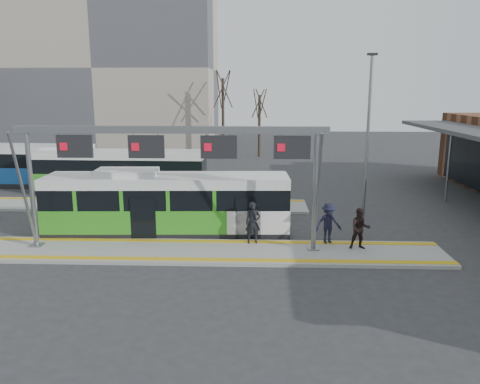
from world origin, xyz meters
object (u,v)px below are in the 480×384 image
object	(u,v)px
gantry	(174,152)
hero_bus	(167,205)
passenger_b	(360,229)
passenger_c	(328,223)
passenger_a	(253,223)

from	to	relation	value
gantry	hero_bus	world-z (taller)	gantry
passenger_b	passenger_c	distance (m)	1.41
passenger_a	gantry	bearing A→B (deg)	-175.41
passenger_b	passenger_a	bearing A→B (deg)	172.87
gantry	passenger_b	size ratio (longest dim) A/B	7.31
passenger_a	passenger_b	size ratio (longest dim) A/B	1.04
hero_bus	passenger_b	bearing A→B (deg)	-17.12
gantry	hero_bus	distance (m)	3.87
passenger_a	passenger_c	distance (m)	3.32
hero_bus	passenger_c	world-z (taller)	hero_bus
passenger_c	hero_bus	bearing A→B (deg)	153.90
gantry	passenger_a	size ratio (longest dim) A/B	7.04
hero_bus	passenger_c	size ratio (longest dim) A/B	6.30
passenger_b	gantry	bearing A→B (deg)	-178.24
passenger_b	passenger_c	world-z (taller)	passenger_c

